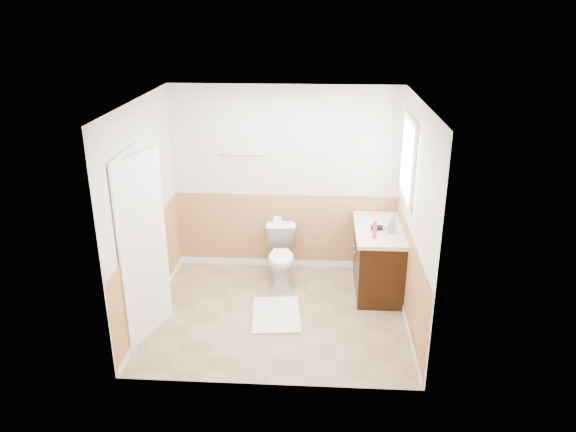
# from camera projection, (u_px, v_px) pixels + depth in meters

# --- Properties ---
(floor) EXTENTS (3.00, 3.00, 0.00)m
(floor) POSITION_uv_depth(u_px,v_px,m) (278.00, 314.00, 6.56)
(floor) COLOR #8C7051
(floor) RESTS_ON ground
(ceiling) EXTENTS (3.00, 3.00, 0.00)m
(ceiling) POSITION_uv_depth(u_px,v_px,m) (277.00, 102.00, 5.65)
(ceiling) COLOR white
(ceiling) RESTS_ON floor
(wall_back) EXTENTS (3.00, 0.00, 3.00)m
(wall_back) POSITION_uv_depth(u_px,v_px,m) (285.00, 180.00, 7.31)
(wall_back) COLOR silver
(wall_back) RESTS_ON floor
(wall_front) EXTENTS (3.00, 0.00, 3.00)m
(wall_front) POSITION_uv_depth(u_px,v_px,m) (266.00, 269.00, 4.89)
(wall_front) COLOR silver
(wall_front) RESTS_ON floor
(wall_left) EXTENTS (0.00, 3.00, 3.00)m
(wall_left) POSITION_uv_depth(u_px,v_px,m) (144.00, 213.00, 6.19)
(wall_left) COLOR silver
(wall_left) RESTS_ON floor
(wall_right) EXTENTS (0.00, 3.00, 3.00)m
(wall_right) POSITION_uv_depth(u_px,v_px,m) (415.00, 219.00, 6.02)
(wall_right) COLOR silver
(wall_right) RESTS_ON floor
(wainscot_back) EXTENTS (3.00, 0.00, 3.00)m
(wainscot_back) POSITION_uv_depth(u_px,v_px,m) (285.00, 233.00, 7.57)
(wainscot_back) COLOR #C07C4D
(wainscot_back) RESTS_ON floor
(wainscot_front) EXTENTS (3.00, 0.00, 3.00)m
(wainscot_front) POSITION_uv_depth(u_px,v_px,m) (267.00, 340.00, 5.18)
(wainscot_front) COLOR #C07C4D
(wainscot_front) RESTS_ON floor
(wainscot_left) EXTENTS (0.00, 2.60, 2.60)m
(wainscot_left) POSITION_uv_depth(u_px,v_px,m) (151.00, 272.00, 6.46)
(wainscot_left) COLOR #C07C4D
(wainscot_left) RESTS_ON floor
(wainscot_right) EXTENTS (0.00, 2.60, 2.60)m
(wainscot_right) POSITION_uv_depth(u_px,v_px,m) (408.00, 280.00, 6.29)
(wainscot_right) COLOR #C07C4D
(wainscot_right) RESTS_ON floor
(toilet) EXTENTS (0.47, 0.74, 0.71)m
(toilet) POSITION_uv_depth(u_px,v_px,m) (282.00, 256.00, 7.20)
(toilet) COLOR white
(toilet) RESTS_ON floor
(bath_mat) EXTENTS (0.63, 0.85, 0.02)m
(bath_mat) POSITION_uv_depth(u_px,v_px,m) (276.00, 314.00, 6.52)
(bath_mat) COLOR white
(bath_mat) RESTS_ON floor
(vanity_cabinet) EXTENTS (0.55, 1.10, 0.80)m
(vanity_cabinet) POSITION_uv_depth(u_px,v_px,m) (378.00, 261.00, 6.98)
(vanity_cabinet) COLOR black
(vanity_cabinet) RESTS_ON floor
(vanity_knob_left) EXTENTS (0.03, 0.03, 0.03)m
(vanity_knob_left) POSITION_uv_depth(u_px,v_px,m) (355.00, 253.00, 6.85)
(vanity_knob_left) COLOR silver
(vanity_knob_left) RESTS_ON vanity_cabinet
(vanity_knob_right) EXTENTS (0.03, 0.03, 0.03)m
(vanity_knob_right) POSITION_uv_depth(u_px,v_px,m) (354.00, 246.00, 7.04)
(vanity_knob_right) COLOR silver
(vanity_knob_right) RESTS_ON vanity_cabinet
(countertop) EXTENTS (0.60, 1.15, 0.05)m
(countertop) POSITION_uv_depth(u_px,v_px,m) (379.00, 230.00, 6.83)
(countertop) COLOR beige
(countertop) RESTS_ON vanity_cabinet
(sink_basin) EXTENTS (0.36, 0.36, 0.02)m
(sink_basin) POSITION_uv_depth(u_px,v_px,m) (379.00, 222.00, 6.95)
(sink_basin) COLOR silver
(sink_basin) RESTS_ON countertop
(faucet) EXTENTS (0.02, 0.02, 0.14)m
(faucet) POSITION_uv_depth(u_px,v_px,m) (394.00, 218.00, 6.92)
(faucet) COLOR silver
(faucet) RESTS_ON countertop
(lotion_bottle) EXTENTS (0.05, 0.05, 0.22)m
(lotion_bottle) POSITION_uv_depth(u_px,v_px,m) (375.00, 230.00, 6.47)
(lotion_bottle) COLOR #DD394F
(lotion_bottle) RESTS_ON countertop
(soap_dispenser) EXTENTS (0.11, 0.11, 0.21)m
(soap_dispenser) POSITION_uv_depth(u_px,v_px,m) (392.00, 224.00, 6.64)
(soap_dispenser) COLOR gray
(soap_dispenser) RESTS_ON countertop
(hair_dryer_body) EXTENTS (0.14, 0.07, 0.07)m
(hair_dryer_body) POSITION_uv_depth(u_px,v_px,m) (377.00, 227.00, 6.74)
(hair_dryer_body) COLOR black
(hair_dryer_body) RESTS_ON countertop
(hair_dryer_handle) EXTENTS (0.03, 0.03, 0.07)m
(hair_dryer_handle) POSITION_uv_depth(u_px,v_px,m) (375.00, 232.00, 6.69)
(hair_dryer_handle) COLOR black
(hair_dryer_handle) RESTS_ON countertop
(mirror_panel) EXTENTS (0.02, 0.35, 0.90)m
(mirror_panel) POSITION_uv_depth(u_px,v_px,m) (402.00, 164.00, 6.93)
(mirror_panel) COLOR silver
(mirror_panel) RESTS_ON wall_right
(window_frame) EXTENTS (0.04, 0.80, 1.00)m
(window_frame) POSITION_uv_depth(u_px,v_px,m) (408.00, 160.00, 6.38)
(window_frame) COLOR white
(window_frame) RESTS_ON wall_right
(window_glass) EXTENTS (0.01, 0.70, 0.90)m
(window_glass) POSITION_uv_depth(u_px,v_px,m) (409.00, 160.00, 6.38)
(window_glass) COLOR white
(window_glass) RESTS_ON wall_right
(door) EXTENTS (0.29, 0.78, 2.04)m
(door) POSITION_uv_depth(u_px,v_px,m) (143.00, 248.00, 5.85)
(door) COLOR white
(door) RESTS_ON wall_left
(door_frame) EXTENTS (0.02, 0.92, 2.10)m
(door_frame) POSITION_uv_depth(u_px,v_px,m) (135.00, 247.00, 5.85)
(door_frame) COLOR white
(door_frame) RESTS_ON wall_left
(door_knob) EXTENTS (0.06, 0.06, 0.06)m
(door_knob) POSITION_uv_depth(u_px,v_px,m) (158.00, 242.00, 6.18)
(door_knob) COLOR silver
(door_knob) RESTS_ON door
(towel_bar) EXTENTS (0.62, 0.02, 0.02)m
(towel_bar) POSITION_uv_depth(u_px,v_px,m) (243.00, 155.00, 7.17)
(towel_bar) COLOR silver
(towel_bar) RESTS_ON wall_back
(tp_holder_bar) EXTENTS (0.14, 0.02, 0.02)m
(tp_holder_bar) POSITION_uv_depth(u_px,v_px,m) (278.00, 220.00, 7.45)
(tp_holder_bar) COLOR silver
(tp_holder_bar) RESTS_ON wall_back
(tp_roll) EXTENTS (0.10, 0.11, 0.11)m
(tp_roll) POSITION_uv_depth(u_px,v_px,m) (278.00, 220.00, 7.45)
(tp_roll) COLOR white
(tp_roll) RESTS_ON tp_holder_bar
(tp_sheet) EXTENTS (0.10, 0.01, 0.16)m
(tp_sheet) POSITION_uv_depth(u_px,v_px,m) (278.00, 228.00, 7.49)
(tp_sheet) COLOR white
(tp_sheet) RESTS_ON tp_roll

